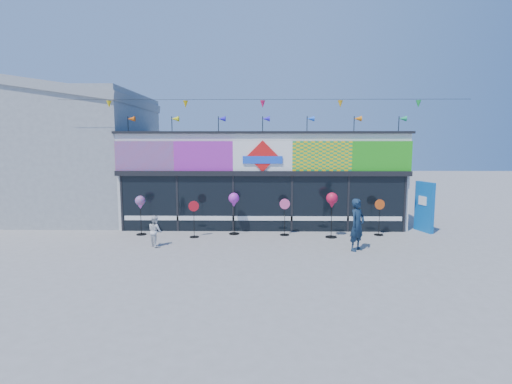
{
  "coord_description": "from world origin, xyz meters",
  "views": [
    {
      "loc": [
        0.0,
        -12.75,
        3.61
      ],
      "look_at": [
        -0.24,
        2.0,
        1.81
      ],
      "focal_mm": 28.0,
      "sensor_mm": 36.0,
      "label": 1
    }
  ],
  "objects_px": {
    "spinner_0": "(140,204)",
    "child": "(155,231)",
    "spinner_2": "(234,201)",
    "blue_sign": "(424,207)",
    "spinner_5": "(379,216)",
    "spinner_1": "(194,218)",
    "spinner_4": "(332,202)",
    "adult_man": "(357,225)",
    "spinner_3": "(285,216)"
  },
  "relations": [
    {
      "from": "child",
      "to": "blue_sign",
      "type": "bearing_deg",
      "value": -115.92
    },
    {
      "from": "spinner_2",
      "to": "child",
      "type": "distance_m",
      "value": 3.37
    },
    {
      "from": "spinner_4",
      "to": "blue_sign",
      "type": "bearing_deg",
      "value": 15.59
    },
    {
      "from": "spinner_3",
      "to": "spinner_0",
      "type": "bearing_deg",
      "value": -179.8
    },
    {
      "from": "spinner_1",
      "to": "spinner_3",
      "type": "distance_m",
      "value": 3.54
    },
    {
      "from": "spinner_0",
      "to": "child",
      "type": "height_order",
      "value": "spinner_0"
    },
    {
      "from": "spinner_3",
      "to": "adult_man",
      "type": "bearing_deg",
      "value": -43.93
    },
    {
      "from": "spinner_5",
      "to": "adult_man",
      "type": "bearing_deg",
      "value": -121.56
    },
    {
      "from": "spinner_1",
      "to": "spinner_5",
      "type": "bearing_deg",
      "value": 3.77
    },
    {
      "from": "child",
      "to": "adult_man",
      "type": "bearing_deg",
      "value": -133.34
    },
    {
      "from": "spinner_1",
      "to": "adult_man",
      "type": "distance_m",
      "value": 6.11
    },
    {
      "from": "spinner_2",
      "to": "spinner_4",
      "type": "distance_m",
      "value": 3.82
    },
    {
      "from": "spinner_1",
      "to": "spinner_4",
      "type": "height_order",
      "value": "spinner_4"
    },
    {
      "from": "spinner_2",
      "to": "spinner_3",
      "type": "height_order",
      "value": "spinner_2"
    },
    {
      "from": "blue_sign",
      "to": "adult_man",
      "type": "height_order",
      "value": "blue_sign"
    },
    {
      "from": "spinner_0",
      "to": "spinner_1",
      "type": "xyz_separation_m",
      "value": [
        2.18,
        -0.4,
        -0.5
      ]
    },
    {
      "from": "blue_sign",
      "to": "adult_man",
      "type": "relative_size",
      "value": 1.16
    },
    {
      "from": "spinner_0",
      "to": "spinner_5",
      "type": "bearing_deg",
      "value": 0.5
    },
    {
      "from": "spinner_5",
      "to": "spinner_4",
      "type": "bearing_deg",
      "value": -168.08
    },
    {
      "from": "spinner_0",
      "to": "child",
      "type": "xyz_separation_m",
      "value": [
        1.04,
        -1.77,
        -0.7
      ]
    },
    {
      "from": "adult_man",
      "to": "child",
      "type": "height_order",
      "value": "adult_man"
    },
    {
      "from": "spinner_4",
      "to": "adult_man",
      "type": "bearing_deg",
      "value": -74.0
    },
    {
      "from": "spinner_4",
      "to": "spinner_5",
      "type": "relative_size",
      "value": 1.22
    },
    {
      "from": "spinner_1",
      "to": "spinner_2",
      "type": "bearing_deg",
      "value": 20.87
    },
    {
      "from": "adult_man",
      "to": "spinner_2",
      "type": "bearing_deg",
      "value": 107.08
    },
    {
      "from": "spinner_1",
      "to": "spinner_2",
      "type": "distance_m",
      "value": 1.71
    },
    {
      "from": "blue_sign",
      "to": "spinner_4",
      "type": "distance_m",
      "value": 4.14
    },
    {
      "from": "blue_sign",
      "to": "child",
      "type": "height_order",
      "value": "blue_sign"
    },
    {
      "from": "spinner_0",
      "to": "spinner_4",
      "type": "height_order",
      "value": "spinner_4"
    },
    {
      "from": "spinner_4",
      "to": "spinner_5",
      "type": "bearing_deg",
      "value": 11.92
    },
    {
      "from": "spinner_1",
      "to": "spinner_2",
      "type": "xyz_separation_m",
      "value": [
        1.5,
        0.57,
        0.58
      ]
    },
    {
      "from": "spinner_1",
      "to": "child",
      "type": "xyz_separation_m",
      "value": [
        -1.13,
        -1.37,
        -0.2
      ]
    },
    {
      "from": "spinner_2",
      "to": "spinner_5",
      "type": "relative_size",
      "value": 1.17
    },
    {
      "from": "blue_sign",
      "to": "spinner_2",
      "type": "bearing_deg",
      "value": 167.44
    },
    {
      "from": "spinner_3",
      "to": "child",
      "type": "relative_size",
      "value": 1.32
    },
    {
      "from": "blue_sign",
      "to": "spinner_3",
      "type": "bearing_deg",
      "value": 170.52
    },
    {
      "from": "blue_sign",
      "to": "spinner_5",
      "type": "xyz_separation_m",
      "value": [
        -2.03,
        -0.7,
        -0.28
      ]
    },
    {
      "from": "spinner_2",
      "to": "spinner_3",
      "type": "distance_m",
      "value": 2.1
    },
    {
      "from": "spinner_2",
      "to": "spinner_5",
      "type": "distance_m",
      "value": 5.77
    },
    {
      "from": "spinner_0",
      "to": "spinner_1",
      "type": "relative_size",
      "value": 1.1
    },
    {
      "from": "spinner_2",
      "to": "adult_man",
      "type": "height_order",
      "value": "adult_man"
    },
    {
      "from": "spinner_5",
      "to": "adult_man",
      "type": "xyz_separation_m",
      "value": [
        -1.41,
        -2.3,
        0.13
      ]
    },
    {
      "from": "blue_sign",
      "to": "spinner_5",
      "type": "bearing_deg",
      "value": -177.99
    },
    {
      "from": "spinner_0",
      "to": "spinner_5",
      "type": "height_order",
      "value": "spinner_0"
    },
    {
      "from": "blue_sign",
      "to": "spinner_1",
      "type": "distance_m",
      "value": 9.35
    },
    {
      "from": "spinner_2",
      "to": "spinner_5",
      "type": "height_order",
      "value": "spinner_2"
    },
    {
      "from": "adult_man",
      "to": "spinner_4",
      "type": "bearing_deg",
      "value": 61.98
    },
    {
      "from": "spinner_1",
      "to": "child",
      "type": "bearing_deg",
      "value": -129.55
    },
    {
      "from": "child",
      "to": "spinner_4",
      "type": "bearing_deg",
      "value": -117.06
    },
    {
      "from": "spinner_1",
      "to": "adult_man",
      "type": "xyz_separation_m",
      "value": [
        5.83,
        -1.82,
        0.14
      ]
    }
  ]
}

